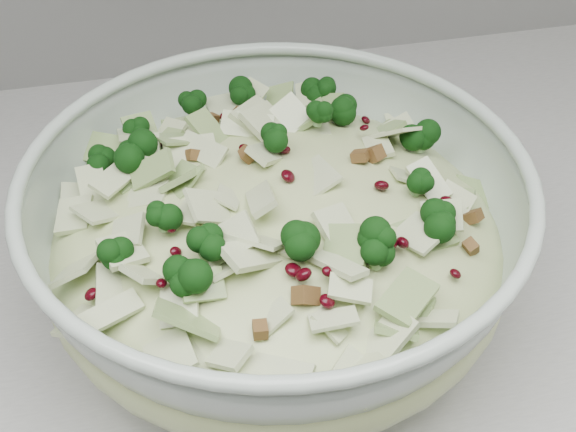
{
  "coord_description": "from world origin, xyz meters",
  "views": [
    {
      "loc": [
        0.54,
        1.2,
        1.36
      ],
      "look_at": [
        0.63,
        1.6,
        1.0
      ],
      "focal_mm": 50.0,
      "sensor_mm": 36.0,
      "label": 1
    }
  ],
  "objects": [
    {
      "name": "salad",
      "position": [
        0.63,
        1.6,
        0.99
      ],
      "size": [
        0.44,
        0.44,
        0.14
      ],
      "rotation": [
        0.0,
        0.0,
        0.53
      ],
      "color": "beige",
      "rests_on": "mixing_bowl"
    },
    {
      "name": "mixing_bowl",
      "position": [
        0.63,
        1.6,
        0.97
      ],
      "size": [
        0.37,
        0.37,
        0.14
      ],
      "rotation": [
        0.0,
        0.0,
        0.1
      ],
      "color": "#AABCAD",
      "rests_on": "counter"
    }
  ]
}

